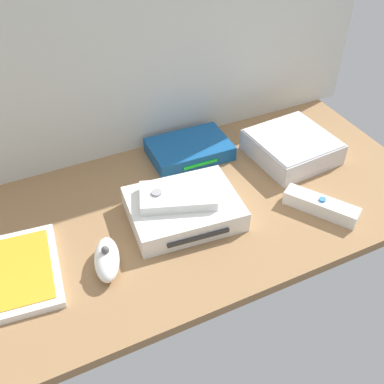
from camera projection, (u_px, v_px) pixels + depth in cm
name	position (u px, v px, depth cm)	size (l,w,h in cm)	color
ground_plane	(192.00, 210.00, 94.56)	(100.00, 48.00, 2.00)	#936D47
back_wall	(137.00, 8.00, 89.69)	(110.00, 1.20, 64.00)	silver
game_console	(184.00, 209.00, 90.25)	(22.47, 18.04, 4.40)	white
mini_computer	(292.00, 147.00, 105.28)	(18.08, 18.08, 5.30)	silver
game_case	(19.00, 272.00, 80.23)	(15.64, 20.40, 1.56)	white
network_router	(189.00, 149.00, 106.08)	(18.39, 12.82, 3.40)	#145193
remote_wand	(321.00, 206.00, 91.91)	(11.01, 14.40, 3.40)	white
remote_nunchuk	(107.00, 259.00, 80.77)	(7.08, 10.84, 5.10)	white
remote_classic_pad	(178.00, 196.00, 88.30)	(16.26, 12.40, 2.40)	white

